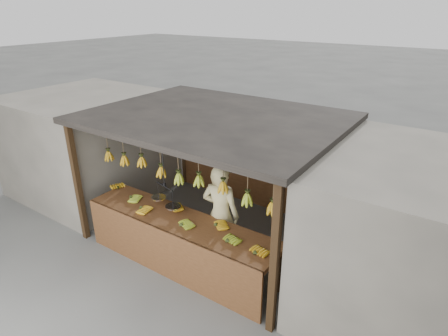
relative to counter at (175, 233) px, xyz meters
The scene contains 9 objects.
ground 1.42m from the counter, 93.25° to the left, with size 80.00×80.00×0.00m, color #5B5B57.
stall 2.01m from the counter, 92.57° to the left, with size 4.30×3.30×2.40m.
neighbor_left 3.90m from the counter, 161.47° to the left, with size 3.00×3.00×2.30m, color slate.
neighbor_right 3.76m from the counter, 19.21° to the left, with size 3.00×3.00×2.30m, color slate.
counter is the anchor object (origin of this frame).
hanging_bananas 1.53m from the counter, 93.17° to the left, with size 3.62×2.24×0.38m.
balance_scale 0.61m from the counter, 149.03° to the left, with size 0.66×0.35×0.95m.
vendor 0.81m from the counter, 53.05° to the left, with size 0.66×0.43×1.82m, color beige.
bag_bundles 3.20m from the counter, 54.06° to the left, with size 0.08×0.26×1.29m.
Camera 1 is at (3.64, -5.06, 4.14)m, focal length 30.00 mm.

